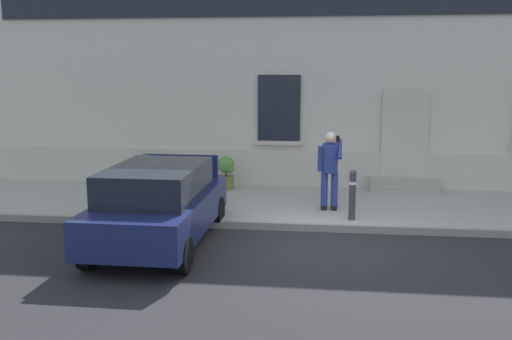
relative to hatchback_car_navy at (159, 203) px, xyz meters
The scene contains 11 objects.
ground_plane 2.92m from the hatchback_car_navy, ahead, with size 80.00×80.00×0.00m, color #232326.
sidewalk 4.23m from the hatchback_car_navy, 47.90° to the left, with size 24.00×3.60×0.15m, color #99968E.
curb_edge 3.14m from the hatchback_car_navy, 23.80° to the left, with size 24.00×0.12×0.15m, color gray.
building_facade 6.90m from the hatchback_car_navy, 63.37° to the left, with size 24.00×1.52×7.50m.
entrance_stoop 6.83m from the hatchback_car_navy, 42.79° to the left, with size 1.70×0.64×0.32m.
hatchback_car_navy is the anchor object (origin of this frame).
bollard_near_person 3.92m from the hatchback_car_navy, 24.75° to the left, with size 0.15×0.15×1.04m.
bollard_far_left 1.74m from the hatchback_car_navy, 108.98° to the left, with size 0.15×0.15×1.04m.
person_on_phone 3.92m from the hatchback_car_navy, 37.33° to the left, with size 0.51×0.51×1.74m.
planter_cream 4.81m from the hatchback_car_navy, 110.28° to the left, with size 0.44×0.44×0.86m.
planter_olive 4.35m from the hatchback_car_navy, 83.51° to the left, with size 0.44×0.44×0.86m.
Camera 1 is at (0.15, -10.00, 3.20)m, focal length 39.53 mm.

